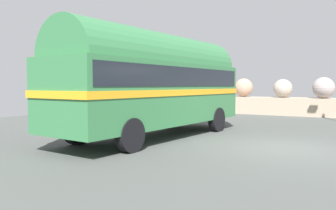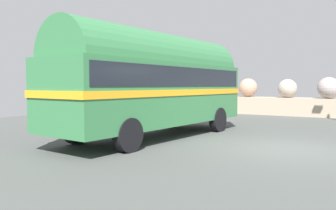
% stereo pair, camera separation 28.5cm
% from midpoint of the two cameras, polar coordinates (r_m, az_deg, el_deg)
% --- Properties ---
extents(ground, '(32.00, 26.00, 0.02)m').
position_cam_midpoint_polar(ground, '(10.50, 19.47, -7.04)').
color(ground, '#484C49').
extents(breakwater, '(31.36, 2.11, 2.49)m').
position_cam_midpoint_polar(breakwater, '(22.11, 25.04, 0.21)').
color(breakwater, tan).
rests_on(breakwater, ground).
extents(vintage_coach, '(3.12, 8.75, 3.70)m').
position_cam_midpoint_polar(vintage_coach, '(11.98, -1.41, 4.22)').
color(vintage_coach, black).
rests_on(vintage_coach, ground).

